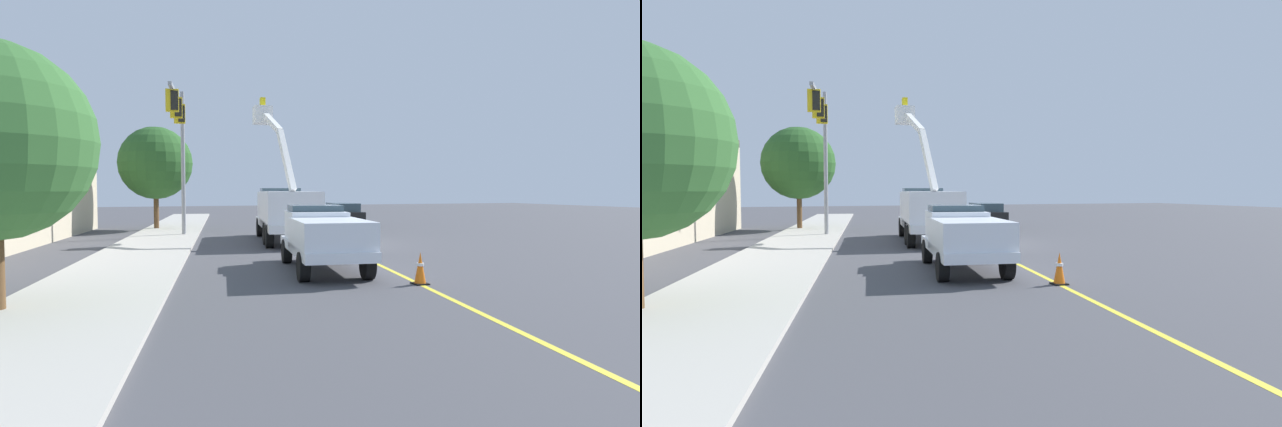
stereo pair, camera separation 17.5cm
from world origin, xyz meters
TOP-DOWN VIEW (x-y plane):
  - ground at (0.00, 0.00)m, footprint 120.00×120.00m
  - sidewalk_far_side at (1.09, 8.35)m, footprint 59.96×11.30m
  - lane_centre_stripe at (0.00, 0.00)m, footprint 49.60×6.60m
  - utility_bucket_truck at (2.31, 1.87)m, footprint 8.45×3.54m
  - service_pickup_truck at (-7.17, 3.08)m, footprint 5.82×2.80m
  - passing_minivan at (10.05, -4.26)m, footprint 5.00×2.50m
  - traffic_cone_leading at (-10.24, 1.32)m, footprint 0.40×0.40m
  - traffic_cone_mid_front at (5.28, -0.21)m, footprint 0.40×0.40m
  - traffic_signal_mast at (4.42, 6.89)m, footprint 6.93×1.15m
  - street_tree_right at (11.73, 8.05)m, footprint 4.66×4.66m

SIDE VIEW (x-z plane):
  - ground at x=0.00m, z-range 0.00..0.00m
  - lane_centre_stripe at x=0.00m, z-range 0.00..0.01m
  - sidewalk_far_side at x=1.09m, z-range 0.00..0.12m
  - traffic_cone_mid_front at x=5.28m, z-range -0.01..0.82m
  - traffic_cone_leading at x=-10.24m, z-range -0.01..0.88m
  - passing_minivan at x=10.05m, z-range 0.13..1.82m
  - service_pickup_truck at x=-7.17m, z-range 0.09..2.15m
  - utility_bucket_truck at x=2.31m, z-range -2.08..5.31m
  - street_tree_right at x=11.73m, z-range 0.99..7.66m
  - traffic_signal_mast at x=4.42m, z-range 1.56..9.58m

